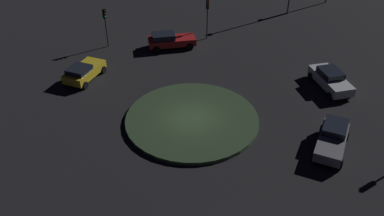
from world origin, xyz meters
TOP-DOWN VIEW (x-y plane):
  - ground_plane at (0.00, 0.00)m, footprint 117.54×117.54m
  - roundabout_island at (0.00, 0.00)m, footprint 9.80×9.80m
  - car_red at (-7.52, 9.80)m, footprint 4.68×4.23m
  - car_grey at (9.70, 1.52)m, footprint 2.12×4.22m
  - car_yellow at (-10.98, 1.10)m, footprint 2.43×4.09m
  - car_silver at (7.97, 9.43)m, footprint 4.30×4.55m
  - traffic_light_north at (-5.20, 13.35)m, footprint 0.36×0.39m
  - traffic_light_northwest at (-13.07, 7.20)m, footprint 0.40×0.37m

SIDE VIEW (x-z plane):
  - ground_plane at x=0.00m, z-range 0.00..0.00m
  - roundabout_island at x=0.00m, z-range 0.00..0.28m
  - car_yellow at x=-10.98m, z-range 0.03..1.45m
  - car_silver at x=7.97m, z-range 0.02..1.54m
  - car_red at x=-7.52m, z-range 0.03..1.55m
  - car_grey at x=9.70m, z-range 0.04..1.54m
  - traffic_light_northwest at x=-13.07m, z-range 0.82..4.66m
  - traffic_light_north at x=-5.20m, z-range 0.87..4.94m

